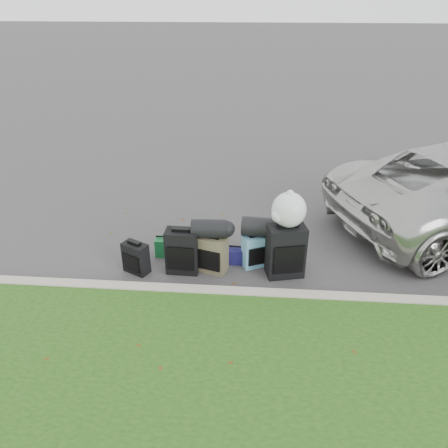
# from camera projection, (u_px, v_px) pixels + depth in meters

# --- Properties ---
(ground) EXTENTS (120.00, 120.00, 0.00)m
(ground) POSITION_uv_depth(u_px,v_px,m) (229.00, 260.00, 7.07)
(ground) COLOR #383535
(ground) RESTS_ON ground
(curb) EXTENTS (120.00, 0.18, 0.15)m
(curb) POSITION_uv_depth(u_px,v_px,m) (224.00, 294.00, 6.15)
(curb) COLOR #9E937F
(curb) RESTS_ON ground
(suitcase_small_black) EXTENTS (0.45, 0.37, 0.49)m
(suitcase_small_black) POSITION_uv_depth(u_px,v_px,m) (136.00, 258.00, 6.67)
(suitcase_small_black) COLOR black
(suitcase_small_black) RESTS_ON ground
(suitcase_large_black_left) EXTENTS (0.50, 0.31, 0.71)m
(suitcase_large_black_left) POSITION_uv_depth(u_px,v_px,m) (182.00, 251.00, 6.64)
(suitcase_large_black_left) COLOR black
(suitcase_large_black_left) RESTS_ON ground
(suitcase_olive) EXTENTS (0.49, 0.38, 0.59)m
(suitcase_olive) POSITION_uv_depth(u_px,v_px,m) (213.00, 254.00, 6.67)
(suitcase_olive) COLOR #443F2B
(suitcase_olive) RESTS_ON ground
(suitcase_teal) EXTENTS (0.43, 0.36, 0.53)m
(suitcase_teal) POSITION_uv_depth(u_px,v_px,m) (255.00, 251.00, 6.81)
(suitcase_teal) COLOR teal
(suitcase_teal) RESTS_ON ground
(suitcase_large_black_right) EXTENTS (0.61, 0.45, 0.83)m
(suitcase_large_black_right) POSITION_uv_depth(u_px,v_px,m) (286.00, 251.00, 6.52)
(suitcase_large_black_right) COLOR black
(suitcase_large_black_right) RESTS_ON ground
(tote_green) EXTENTS (0.27, 0.22, 0.31)m
(tote_green) POSITION_uv_depth(u_px,v_px,m) (164.00, 247.00, 7.14)
(tote_green) COLOR #186C34
(tote_green) RESTS_ON ground
(tote_navy) EXTENTS (0.25, 0.20, 0.26)m
(tote_navy) POSITION_uv_depth(u_px,v_px,m) (235.00, 255.00, 6.94)
(tote_navy) COLOR #191650
(tote_navy) RESTS_ON ground
(duffel_left) EXTENTS (0.53, 0.31, 0.28)m
(duffel_left) POSITION_uv_depth(u_px,v_px,m) (209.00, 229.00, 6.48)
(duffel_left) COLOR black
(duffel_left) RESTS_ON suitcase_olive
(duffel_right) EXTENTS (0.56, 0.35, 0.30)m
(duffel_right) POSITION_uv_depth(u_px,v_px,m) (260.00, 227.00, 6.63)
(duffel_right) COLOR black
(duffel_right) RESTS_ON suitcase_teal
(trash_bag) EXTENTS (0.50, 0.50, 0.50)m
(trash_bag) POSITION_uv_depth(u_px,v_px,m) (289.00, 210.00, 6.26)
(trash_bag) COLOR white
(trash_bag) RESTS_ON suitcase_large_black_right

